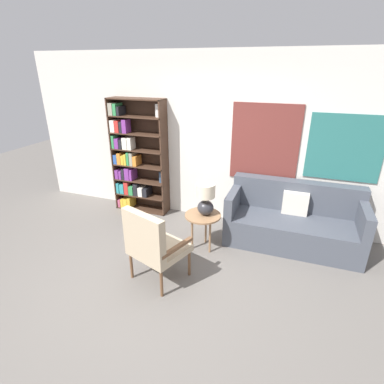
{
  "coord_description": "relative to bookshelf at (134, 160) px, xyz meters",
  "views": [
    {
      "loc": [
        1.43,
        -2.56,
        2.47
      ],
      "look_at": [
        0.18,
        0.91,
        0.9
      ],
      "focal_mm": 28.0,
      "sensor_mm": 36.0,
      "label": 1
    }
  ],
  "objects": [
    {
      "name": "couch",
      "position": [
        2.75,
        -0.24,
        -0.61
      ],
      "size": [
        1.88,
        0.82,
        0.89
      ],
      "color": "#474C56",
      "rests_on": "ground_plane"
    },
    {
      "name": "side_table",
      "position": [
        1.55,
        -0.85,
        -0.46
      ],
      "size": [
        0.51,
        0.51,
        0.54
      ],
      "color": "#99704C",
      "rests_on": "ground_plane"
    },
    {
      "name": "table_lamp",
      "position": [
        1.58,
        -0.83,
        -0.15
      ],
      "size": [
        0.25,
        0.25,
        0.46
      ],
      "color": "#2D2D33",
      "rests_on": "side_table"
    },
    {
      "name": "ground_plane",
      "position": [
        1.24,
        -1.85,
        -0.94
      ],
      "size": [
        14.0,
        14.0,
        0.0
      ],
      "primitive_type": "plane",
      "color": "#66605B"
    },
    {
      "name": "armchair",
      "position": [
        1.22,
        -1.75,
        -0.38
      ],
      "size": [
        0.76,
        0.74,
        0.98
      ],
      "color": "brown",
      "rests_on": "ground_plane"
    },
    {
      "name": "wall_back",
      "position": [
        1.29,
        0.18,
        0.41
      ],
      "size": [
        6.4,
        0.08,
        2.7
      ],
      "color": "silver",
      "rests_on": "ground_plane"
    },
    {
      "name": "bookshelf",
      "position": [
        0.0,
        0.0,
        0.0
      ],
      "size": [
        0.97,
        0.3,
        1.98
      ],
      "color": "#422B1E",
      "rests_on": "ground_plane"
    }
  ]
}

